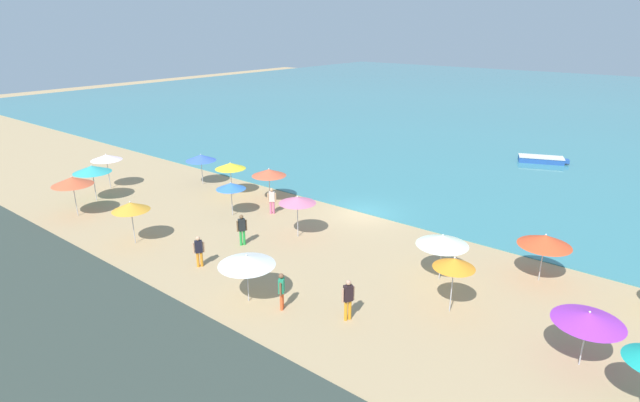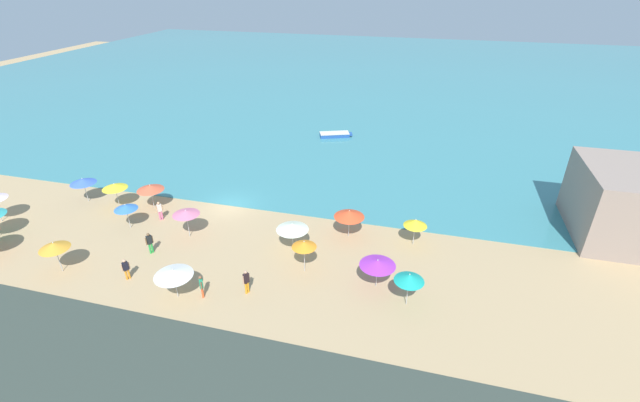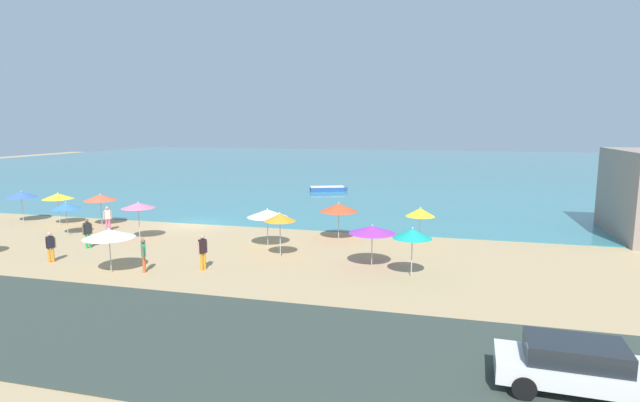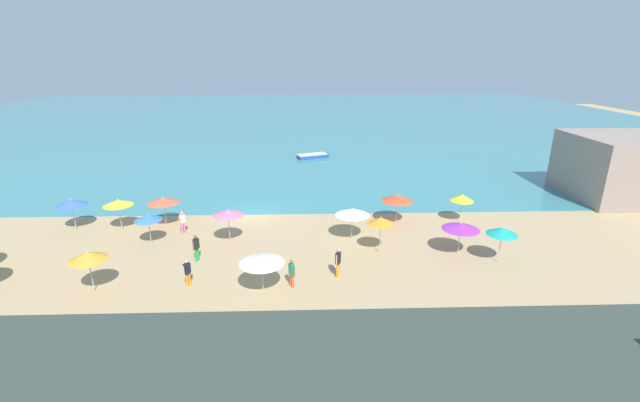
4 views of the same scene
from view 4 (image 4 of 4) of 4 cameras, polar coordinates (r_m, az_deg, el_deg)
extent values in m
plane|color=tan|center=(35.39, -8.94, -1.83)|extent=(160.00, 160.00, 0.00)
cube|color=teal|center=(88.82, -4.78, 10.88)|extent=(150.00, 110.00, 0.05)
cube|color=#333E36|center=(19.84, -15.35, -20.50)|extent=(80.00, 8.00, 0.06)
cylinder|color=#B2B2B7|center=(26.80, -28.18, -8.73)|extent=(0.05, 0.05, 1.97)
cone|color=gold|center=(26.32, -28.57, -6.47)|extent=(2.02, 2.02, 0.46)
sphere|color=silver|center=(26.22, -28.66, -5.95)|extent=(0.08, 0.08, 0.08)
cylinder|color=#B2B2B7|center=(29.09, 22.84, -5.81)|extent=(0.05, 0.05, 1.94)
cone|color=teal|center=(28.66, 23.13, -3.70)|extent=(1.90, 1.90, 0.47)
sphere|color=silver|center=(28.56, 23.20, -3.21)|extent=(0.08, 0.08, 0.08)
cylinder|color=#B2B2B7|center=(30.20, -12.01, -3.62)|extent=(0.05, 0.05, 2.07)
cone|color=#D66E91|center=(29.78, -12.16, -1.55)|extent=(2.09, 2.09, 0.35)
sphere|color=silver|center=(29.71, -12.19, -1.18)|extent=(0.08, 0.08, 0.08)
cylinder|color=#B2B2B7|center=(35.02, 18.25, -1.27)|extent=(0.05, 0.05, 1.76)
cone|color=yellow|center=(34.67, 18.43, 0.41)|extent=(1.79, 1.79, 0.51)
sphere|color=silver|center=(34.59, 18.48, 0.86)|extent=(0.08, 0.08, 0.08)
cylinder|color=#B2B2B7|center=(31.61, -21.74, -3.84)|extent=(0.05, 0.05, 1.80)
cone|color=#3774C9|center=(31.25, -21.97, -2.07)|extent=(1.86, 1.86, 0.39)
sphere|color=silver|center=(31.17, -22.02, -1.68)|extent=(0.08, 0.08, 0.08)
cylinder|color=#B2B2B7|center=(33.49, 10.15, -1.42)|extent=(0.05, 0.05, 1.86)
cone|color=#E64C26|center=(33.11, 10.26, 0.42)|extent=(2.41, 2.41, 0.51)
sphere|color=silver|center=(33.03, 10.29, 0.88)|extent=(0.08, 0.08, 0.08)
cylinder|color=#B2B2B7|center=(30.30, 4.28, -3.41)|extent=(0.05, 0.05, 1.83)
cone|color=silver|center=(29.90, 4.33, -1.46)|extent=(2.44, 2.44, 0.46)
sphere|color=silver|center=(29.81, 4.34, -0.99)|extent=(0.08, 0.08, 0.08)
cylinder|color=#B2B2B7|center=(34.59, -19.97, -1.63)|extent=(0.05, 0.05, 1.86)
cone|color=#DB5B3A|center=(34.24, -20.18, 0.10)|extent=(2.33, 2.33, 0.45)
sphere|color=silver|center=(34.16, -20.23, 0.51)|extent=(0.08, 0.08, 0.08)
cylinder|color=#B2B2B7|center=(35.07, -25.09, -1.95)|extent=(0.05, 0.05, 1.95)
cone|color=yellow|center=(34.72, -25.34, -0.20)|extent=(2.14, 2.14, 0.42)
sphere|color=silver|center=(34.65, -25.40, 0.17)|extent=(0.08, 0.08, 0.08)
cylinder|color=#B2B2B7|center=(23.93, -7.67, -10.01)|extent=(0.05, 0.05, 1.80)
cone|color=silver|center=(23.43, -7.79, -7.73)|extent=(2.48, 2.48, 0.43)
sphere|color=silver|center=(23.32, -7.81, -7.20)|extent=(0.08, 0.08, 0.08)
cylinder|color=#B2B2B7|center=(28.35, 8.02, -4.88)|extent=(0.05, 0.05, 2.11)
cone|color=orange|center=(27.88, 8.13, -2.60)|extent=(1.73, 1.73, 0.42)
sphere|color=silver|center=(27.80, 8.15, -2.14)|extent=(0.08, 0.08, 0.08)
cylinder|color=#B2B2B7|center=(36.82, -29.97, -1.83)|extent=(0.05, 0.05, 1.89)
cone|color=blue|center=(36.49, -30.26, -0.19)|extent=(2.24, 2.24, 0.44)
sphere|color=silver|center=(36.42, -30.32, 0.18)|extent=(0.08, 0.08, 0.08)
cylinder|color=#B2B2B7|center=(29.38, 18.05, -5.12)|extent=(0.05, 0.05, 1.80)
cone|color=purple|center=(28.99, 18.26, -3.24)|extent=(2.41, 2.41, 0.38)
sphere|color=silver|center=(28.91, 18.30, -2.83)|extent=(0.08, 0.08, 0.08)
cylinder|color=#E46491|center=(32.79, -17.90, -3.50)|extent=(0.14, 0.14, 0.82)
cylinder|color=#E46491|center=(32.85, -17.62, -3.42)|extent=(0.14, 0.14, 0.82)
cube|color=beige|center=(32.56, -17.89, -2.27)|extent=(0.42, 0.40, 0.65)
sphere|color=tan|center=(32.41, -17.97, -1.52)|extent=(0.22, 0.22, 0.22)
cylinder|color=tan|center=(32.49, -18.26, -2.45)|extent=(0.09, 0.09, 0.58)
cylinder|color=tan|center=(32.67, -17.50, -2.25)|extent=(0.09, 0.09, 0.58)
cylinder|color=orange|center=(25.67, -17.02, -9.90)|extent=(0.14, 0.14, 0.78)
cylinder|color=orange|center=(25.57, -17.32, -10.06)|extent=(0.14, 0.14, 0.78)
cube|color=black|center=(25.29, -17.32, -8.59)|extent=(0.38, 0.42, 0.62)
sphere|color=tan|center=(25.10, -17.42, -7.70)|extent=(0.22, 0.22, 0.22)
cylinder|color=tan|center=(25.46, -16.92, -8.49)|extent=(0.09, 0.09, 0.56)
cylinder|color=tan|center=(25.18, -17.72, -8.89)|extent=(0.09, 0.09, 0.56)
cylinder|color=green|center=(28.27, -16.19, -6.96)|extent=(0.14, 0.14, 0.85)
cylinder|color=green|center=(28.38, -15.95, -6.83)|extent=(0.14, 0.14, 0.85)
cube|color=black|center=(28.01, -16.21, -5.49)|extent=(0.37, 0.42, 0.67)
sphere|color=brown|center=(27.82, -16.30, -4.61)|extent=(0.22, 0.22, 0.22)
cylinder|color=brown|center=(27.87, -16.54, -5.75)|extent=(0.09, 0.09, 0.61)
cylinder|color=brown|center=(28.18, -15.87, -5.41)|extent=(0.09, 0.09, 0.61)
cylinder|color=orange|center=(25.33, 2.32, -9.28)|extent=(0.14, 0.14, 0.88)
cylinder|color=orange|center=(25.48, 2.48, -9.11)|extent=(0.14, 0.14, 0.88)
cube|color=black|center=(25.04, 2.42, -7.60)|extent=(0.36, 0.42, 0.70)
sphere|color=tan|center=(24.83, 2.44, -6.61)|extent=(0.22, 0.22, 0.22)
cylinder|color=tan|center=(24.86, 2.21, -7.93)|extent=(0.09, 0.09, 0.63)
cylinder|color=tan|center=(25.26, 2.63, -7.48)|extent=(0.09, 0.09, 0.63)
cylinder|color=#EF5729|center=(24.50, -3.87, -10.46)|extent=(0.14, 0.14, 0.80)
cylinder|color=#EF5729|center=(24.37, -3.65, -10.64)|extent=(0.14, 0.14, 0.80)
cube|color=#239265|center=(24.09, -3.80, -9.06)|extent=(0.38, 0.42, 0.64)
sphere|color=brown|center=(23.88, -3.82, -8.11)|extent=(0.22, 0.22, 0.22)
cylinder|color=brown|center=(24.30, -4.09, -8.94)|extent=(0.09, 0.09, 0.57)
cylinder|color=brown|center=(23.93, -3.50, -9.39)|extent=(0.09, 0.09, 0.57)
cube|color=#244F9E|center=(53.99, -1.09, 5.96)|extent=(3.87, 2.58, 0.45)
cube|color=#244F9E|center=(54.76, 0.88, 6.20)|extent=(0.68, 0.86, 0.27)
cube|color=silver|center=(53.93, -1.09, 6.23)|extent=(3.90, 2.65, 0.08)
camera|label=1|loc=(14.29, 55.15, 7.15)|focal=28.00mm
camera|label=2|loc=(13.81, 87.50, 30.59)|focal=24.00mm
camera|label=3|loc=(14.60, 80.11, -18.46)|focal=28.00mm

